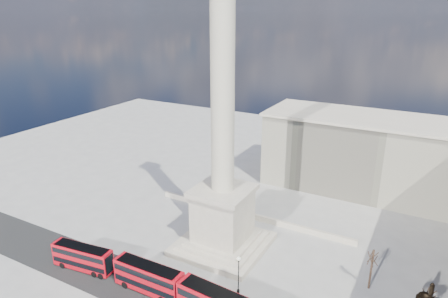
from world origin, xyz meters
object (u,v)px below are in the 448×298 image
nelsons_column (223,176)px  red_bus_a (83,257)px  red_bus_b (149,278)px  victorian_lamp (239,272)px

nelsons_column → red_bus_a: 24.73m
red_bus_a → red_bus_b: (12.16, 0.76, 0.17)m
red_bus_a → victorian_lamp: 24.23m
nelsons_column → victorian_lamp: 15.15m
red_bus_b → victorian_lamp: victorian_lamp is taller
nelsons_column → red_bus_b: size_ratio=4.65×
red_bus_a → red_bus_b: red_bus_b is taller
victorian_lamp → nelsons_column: bearing=129.5°
nelsons_column → red_bus_b: (-3.60, -14.94, -10.64)m
red_bus_a → victorian_lamp: victorian_lamp is taller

